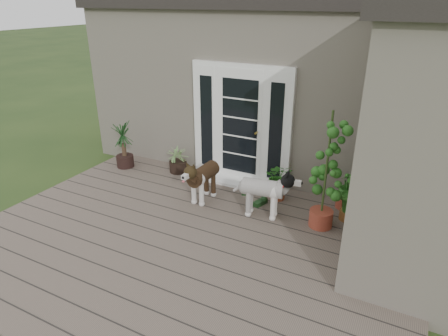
% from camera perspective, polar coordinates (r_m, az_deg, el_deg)
% --- Properties ---
extents(deck, '(6.20, 4.60, 0.12)m').
position_cam_1_polar(deck, '(5.67, -5.46, -11.06)').
color(deck, '#6B5B4C').
rests_on(deck, ground).
extents(house_main, '(7.40, 4.00, 3.10)m').
position_cam_1_polar(house_main, '(8.70, 9.58, 11.91)').
color(house_main, '#665E54').
rests_on(house_main, ground).
extents(roof_main, '(7.60, 4.20, 0.20)m').
position_cam_1_polar(roof_main, '(8.53, 10.38, 22.81)').
color(roof_main, '#2D2826').
rests_on(roof_main, house_main).
extents(house_wing, '(1.60, 2.40, 3.10)m').
position_cam_1_polar(house_wing, '(5.28, 28.94, 1.49)').
color(house_wing, '#665E54').
rests_on(house_wing, ground).
extents(door_unit, '(1.90, 0.14, 2.15)m').
position_cam_1_polar(door_unit, '(7.00, 2.47, 6.36)').
color(door_unit, white).
rests_on(door_unit, deck).
extents(door_step, '(1.60, 0.40, 0.05)m').
position_cam_1_polar(door_step, '(7.22, 1.66, -2.04)').
color(door_step, white).
rests_on(door_step, deck).
extents(brindle_dog, '(0.40, 0.86, 0.71)m').
position_cam_1_polar(brindle_dog, '(6.50, -3.02, -1.91)').
color(brindle_dog, '#3B2615').
rests_on(brindle_dog, deck).
extents(white_dog, '(0.90, 0.50, 0.71)m').
position_cam_1_polar(white_dog, '(6.05, 5.65, -4.04)').
color(white_dog, beige).
rests_on(white_dog, deck).
extents(spider_plant, '(0.57, 0.57, 0.60)m').
position_cam_1_polar(spider_plant, '(7.64, -6.81, 1.53)').
color(spider_plant, '#899C60').
rests_on(spider_plant, deck).
extents(yucca, '(0.85, 0.85, 0.95)m').
position_cam_1_polar(yucca, '(8.02, -14.55, 3.34)').
color(yucca, '#113314').
rests_on(yucca, deck).
extents(herb_a, '(0.62, 0.62, 0.58)m').
position_cam_1_polar(herb_a, '(6.62, 7.97, -2.25)').
color(herb_a, '#1C6520').
rests_on(herb_a, deck).
extents(herb_b, '(0.49, 0.49, 0.61)m').
position_cam_1_polar(herb_b, '(6.25, 18.01, -4.77)').
color(herb_b, '#1F5C1A').
rests_on(herb_b, deck).
extents(herb_c, '(0.42, 0.42, 0.50)m').
position_cam_1_polar(herb_c, '(6.60, 17.51, -3.63)').
color(herb_c, '#245B1A').
rests_on(herb_c, deck).
extents(sapling, '(0.66, 0.66, 1.86)m').
position_cam_1_polar(sapling, '(5.69, 14.81, -0.23)').
color(sapling, '#1A5B1C').
rests_on(sapling, deck).
extents(clog_left, '(0.26, 0.36, 0.10)m').
position_cam_1_polar(clog_left, '(6.89, 3.13, -3.18)').
color(clog_left, '#163716').
rests_on(clog_left, deck).
extents(clog_right, '(0.24, 0.35, 0.10)m').
position_cam_1_polar(clog_right, '(6.51, 5.34, -4.98)').
color(clog_right, black).
rests_on(clog_right, deck).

